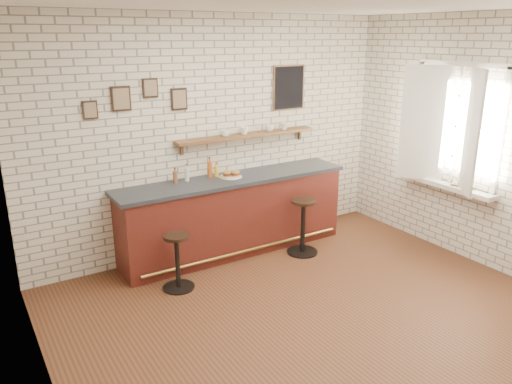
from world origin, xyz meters
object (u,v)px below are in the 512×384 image
(sandwich_plate, at_px, (231,177))
(bitters_bottle_amber, at_px, (210,169))
(bitters_bottle_white, at_px, (187,174))
(shelf_cup_b, at_px, (244,130))
(shelf_cup_c, at_px, (269,128))
(ciabatta_sandwich, at_px, (231,173))
(shelf_cup_a, at_px, (225,133))
(book_upper, at_px, (459,184))
(shelf_cup_d, at_px, (284,126))
(bar_stool_right, at_px, (303,225))
(book_lower, at_px, (460,186))
(bitters_bottle_brown, at_px, (175,177))
(bar_stool_left, at_px, (177,260))
(bar_counter, at_px, (234,215))
(condiment_bottle_yellow, at_px, (216,171))

(sandwich_plate, relative_size, bitters_bottle_amber, 1.08)
(bitters_bottle_white, height_order, bitters_bottle_amber, bitters_bottle_amber)
(shelf_cup_b, height_order, shelf_cup_c, shelf_cup_b)
(ciabatta_sandwich, height_order, bitters_bottle_amber, bitters_bottle_amber)
(ciabatta_sandwich, xyz_separation_m, bitters_bottle_amber, (-0.24, 0.13, 0.06))
(shelf_cup_a, bearing_deg, book_upper, -82.41)
(shelf_cup_b, relative_size, shelf_cup_d, 1.09)
(ciabatta_sandwich, height_order, bar_stool_right, ciabatta_sandwich)
(ciabatta_sandwich, relative_size, shelf_cup_d, 2.34)
(shelf_cup_d, bearing_deg, shelf_cup_b, 158.14)
(bar_stool_right, bearing_deg, book_lower, -34.93)
(shelf_cup_a, xyz_separation_m, shelf_cup_b, (0.28, 0.00, 0.00))
(sandwich_plate, height_order, shelf_cup_c, shelf_cup_c)
(shelf_cup_a, distance_m, shelf_cup_c, 0.67)
(shelf_cup_b, bearing_deg, shelf_cup_a, 119.04)
(sandwich_plate, bearing_deg, book_upper, -35.01)
(bitters_bottle_brown, distance_m, shelf_cup_a, 0.86)
(sandwich_plate, bearing_deg, bitters_bottle_brown, 169.48)
(bitters_bottle_white, relative_size, bitters_bottle_amber, 0.82)
(bitters_bottle_white, xyz_separation_m, shelf_cup_c, (1.24, 0.04, 0.45))
(shelf_cup_c, height_order, book_lower, shelf_cup_c)
(bar_stool_left, bearing_deg, book_upper, -17.43)
(bitters_bottle_white, bearing_deg, book_upper, -31.51)
(ciabatta_sandwich, distance_m, shelf_cup_c, 0.86)
(bitters_bottle_brown, relative_size, bar_stool_right, 0.26)
(shelf_cup_c, bearing_deg, ciabatta_sandwich, 90.31)
(shelf_cup_a, bearing_deg, bar_counter, -133.46)
(shelf_cup_d, bearing_deg, book_lower, -74.36)
(bar_counter, xyz_separation_m, shelf_cup_c, (0.67, 0.20, 1.04))
(condiment_bottle_yellow, distance_m, shelf_cup_c, 0.95)
(ciabatta_sandwich, bearing_deg, bitters_bottle_white, 166.83)
(shelf_cup_c, xyz_separation_m, shelf_cup_d, (0.24, 0.00, 0.00))
(bar_counter, distance_m, condiment_bottle_yellow, 0.62)
(condiment_bottle_yellow, height_order, shelf_cup_b, shelf_cup_b)
(book_upper, bearing_deg, shelf_cup_d, 167.45)
(shelf_cup_c, distance_m, book_lower, 2.52)
(bar_counter, xyz_separation_m, sandwich_plate, (-0.03, 0.03, 0.51))
(sandwich_plate, height_order, bitters_bottle_amber, bitters_bottle_amber)
(sandwich_plate, distance_m, shelf_cup_a, 0.56)
(bitters_bottle_white, distance_m, shelf_cup_b, 0.96)
(book_upper, bearing_deg, bitters_bottle_white, -171.81)
(bitters_bottle_brown, bearing_deg, shelf_cup_d, 1.51)
(shelf_cup_d, height_order, book_upper, shelf_cup_d)
(bar_stool_left, bearing_deg, shelf_cup_b, 29.89)
(bar_counter, distance_m, book_upper, 2.84)
(shelf_cup_b, bearing_deg, bar_counter, 155.22)
(bar_stool_left, relative_size, book_upper, 2.96)
(ciabatta_sandwich, distance_m, bitters_bottle_brown, 0.72)
(ciabatta_sandwich, distance_m, shelf_cup_a, 0.52)
(shelf_cup_b, bearing_deg, shelf_cup_c, -60.96)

